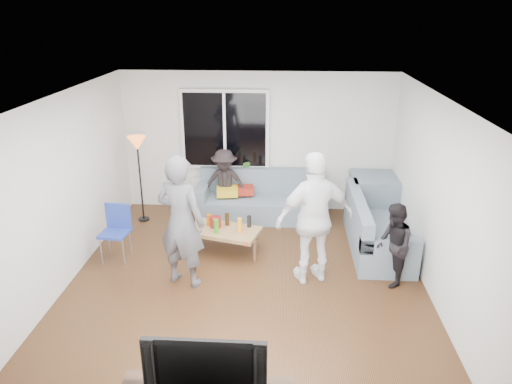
# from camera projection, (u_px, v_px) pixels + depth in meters

# --- Properties ---
(floor) EXTENTS (5.00, 5.50, 0.04)m
(floor) POSITION_uv_depth(u_px,v_px,m) (246.00, 284.00, 6.80)
(floor) COLOR #56351C
(floor) RESTS_ON ground
(ceiling) EXTENTS (5.00, 5.50, 0.04)m
(ceiling) POSITION_uv_depth(u_px,v_px,m) (245.00, 97.00, 5.85)
(ceiling) COLOR white
(ceiling) RESTS_ON ground
(wall_back) EXTENTS (5.00, 0.04, 2.60)m
(wall_back) POSITION_uv_depth(u_px,v_px,m) (258.00, 142.00, 8.90)
(wall_back) COLOR silver
(wall_back) RESTS_ON ground
(wall_front) EXTENTS (5.00, 0.04, 2.60)m
(wall_front) POSITION_uv_depth(u_px,v_px,m) (217.00, 329.00, 3.75)
(wall_front) COLOR silver
(wall_front) RESTS_ON ground
(wall_left) EXTENTS (0.04, 5.50, 2.60)m
(wall_left) POSITION_uv_depth(u_px,v_px,m) (60.00, 193.00, 6.47)
(wall_left) COLOR silver
(wall_left) RESTS_ON ground
(wall_right) EXTENTS (0.04, 5.50, 2.60)m
(wall_right) POSITION_uv_depth(u_px,v_px,m) (440.00, 202.00, 6.18)
(wall_right) COLOR silver
(wall_right) RESTS_ON ground
(window_frame) EXTENTS (1.62, 0.06, 1.47)m
(window_frame) POSITION_uv_depth(u_px,v_px,m) (225.00, 130.00, 8.77)
(window_frame) COLOR white
(window_frame) RESTS_ON wall_back
(window_glass) EXTENTS (1.50, 0.02, 1.35)m
(window_glass) POSITION_uv_depth(u_px,v_px,m) (225.00, 130.00, 8.73)
(window_glass) COLOR black
(window_glass) RESTS_ON window_frame
(window_mullion) EXTENTS (0.05, 0.03, 1.35)m
(window_mullion) POSITION_uv_depth(u_px,v_px,m) (225.00, 130.00, 8.73)
(window_mullion) COLOR white
(window_mullion) RESTS_ON window_frame
(radiator) EXTENTS (1.30, 0.12, 0.62)m
(radiator) POSITION_uv_depth(u_px,v_px,m) (226.00, 193.00, 9.18)
(radiator) COLOR silver
(radiator) RESTS_ON floor
(potted_plant) EXTENTS (0.21, 0.17, 0.36)m
(potted_plant) POSITION_uv_depth(u_px,v_px,m) (245.00, 170.00, 8.96)
(potted_plant) COLOR #376629
(potted_plant) RESTS_ON radiator
(vase) EXTENTS (0.20, 0.20, 0.19)m
(vase) POSITION_uv_depth(u_px,v_px,m) (205.00, 174.00, 9.03)
(vase) COLOR silver
(vase) RESTS_ON radiator
(sofa_back_section) EXTENTS (2.30, 0.85, 0.85)m
(sofa_back_section) POSITION_uv_depth(u_px,v_px,m) (261.00, 196.00, 8.75)
(sofa_back_section) COLOR slate
(sofa_back_section) RESTS_ON floor
(sofa_right_section) EXTENTS (2.00, 0.85, 0.85)m
(sofa_right_section) POSITION_uv_depth(u_px,v_px,m) (379.00, 224.00, 7.62)
(sofa_right_section) COLOR slate
(sofa_right_section) RESTS_ON floor
(sofa_corner) EXTENTS (0.85, 0.85, 0.85)m
(sofa_corner) POSITION_uv_depth(u_px,v_px,m) (374.00, 199.00, 8.63)
(sofa_corner) COLOR slate
(sofa_corner) RESTS_ON floor
(cushion_yellow) EXTENTS (0.42, 0.37, 0.14)m
(cushion_yellow) POSITION_uv_depth(u_px,v_px,m) (227.00, 191.00, 8.73)
(cushion_yellow) COLOR gold
(cushion_yellow) RESTS_ON sofa_back_section
(cushion_red) EXTENTS (0.40, 0.35, 0.13)m
(cushion_red) POSITION_uv_depth(u_px,v_px,m) (244.00, 190.00, 8.79)
(cushion_red) COLOR maroon
(cushion_red) RESTS_ON sofa_back_section
(coffee_table) EXTENTS (1.22, 0.87, 0.40)m
(coffee_table) POSITION_uv_depth(u_px,v_px,m) (224.00, 241.00, 7.57)
(coffee_table) COLOR #A0814D
(coffee_table) RESTS_ON floor
(pitcher) EXTENTS (0.17, 0.17, 0.17)m
(pitcher) POSITION_uv_depth(u_px,v_px,m) (216.00, 222.00, 7.55)
(pitcher) COLOR maroon
(pitcher) RESTS_ON coffee_table
(side_chair) EXTENTS (0.44, 0.44, 0.86)m
(side_chair) POSITION_uv_depth(u_px,v_px,m) (115.00, 234.00, 7.28)
(side_chair) COLOR #23389A
(side_chair) RESTS_ON floor
(floor_lamp) EXTENTS (0.32, 0.32, 1.56)m
(floor_lamp) POSITION_uv_depth(u_px,v_px,m) (140.00, 180.00, 8.51)
(floor_lamp) COLOR orange
(floor_lamp) RESTS_ON floor
(player_left) EXTENTS (0.79, 0.64, 1.88)m
(player_left) POSITION_uv_depth(u_px,v_px,m) (181.00, 222.00, 6.47)
(player_left) COLOR #515156
(player_left) RESTS_ON floor
(player_right) EXTENTS (1.20, 0.80, 1.89)m
(player_right) POSITION_uv_depth(u_px,v_px,m) (315.00, 219.00, 6.55)
(player_right) COLOR white
(player_right) RESTS_ON floor
(spectator_right) EXTENTS (0.46, 0.59, 1.19)m
(spectator_right) POSITION_uv_depth(u_px,v_px,m) (393.00, 245.00, 6.58)
(spectator_right) COLOR black
(spectator_right) RESTS_ON floor
(spectator_back) EXTENTS (0.83, 0.49, 1.28)m
(spectator_back) POSITION_uv_depth(u_px,v_px,m) (225.00, 184.00, 8.74)
(spectator_back) COLOR black
(spectator_back) RESTS_ON floor
(television) EXTENTS (1.07, 0.14, 0.62)m
(television) POSITION_uv_depth(u_px,v_px,m) (207.00, 361.00, 4.21)
(television) COLOR black
(television) RESTS_ON tv_console
(bottle_d) EXTENTS (0.07, 0.07, 0.23)m
(bottle_d) POSITION_uv_depth(u_px,v_px,m) (240.00, 225.00, 7.36)
(bottle_d) COLOR orange
(bottle_d) RESTS_ON coffee_table
(bottle_c) EXTENTS (0.07, 0.07, 0.20)m
(bottle_c) POSITION_uv_depth(u_px,v_px,m) (227.00, 219.00, 7.61)
(bottle_c) COLOR #301E0A
(bottle_c) RESTS_ON coffee_table
(bottle_b) EXTENTS (0.08, 0.08, 0.23)m
(bottle_b) POSITION_uv_depth(u_px,v_px,m) (216.00, 226.00, 7.34)
(bottle_b) COLOR #36981B
(bottle_b) RESTS_ON coffee_table
(bottle_e) EXTENTS (0.07, 0.07, 0.19)m
(bottle_e) POSITION_uv_depth(u_px,v_px,m) (249.00, 221.00, 7.55)
(bottle_e) COLOR black
(bottle_e) RESTS_ON coffee_table
(bottle_a) EXTENTS (0.07, 0.07, 0.19)m
(bottle_a) POSITION_uv_depth(u_px,v_px,m) (209.00, 220.00, 7.61)
(bottle_a) COLOR #BE510B
(bottle_a) RESTS_ON coffee_table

